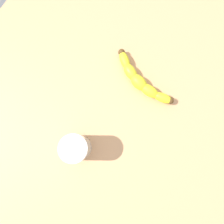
% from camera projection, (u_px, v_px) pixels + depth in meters
% --- Properties ---
extents(wooden_tabletop, '(1.20, 1.20, 0.03)m').
position_uv_depth(wooden_tabletop, '(145.00, 124.00, 0.65)').
color(wooden_tabletop, tan).
rests_on(wooden_tabletop, ground).
extents(banana, '(0.09, 0.22, 0.04)m').
position_uv_depth(banana, '(141.00, 80.00, 0.63)').
color(banana, yellow).
rests_on(banana, wooden_tabletop).
extents(smoothie_glass, '(0.07, 0.07, 0.11)m').
position_uv_depth(smoothie_glass, '(76.00, 148.00, 0.57)').
color(smoothie_glass, silver).
rests_on(smoothie_glass, wooden_tabletop).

